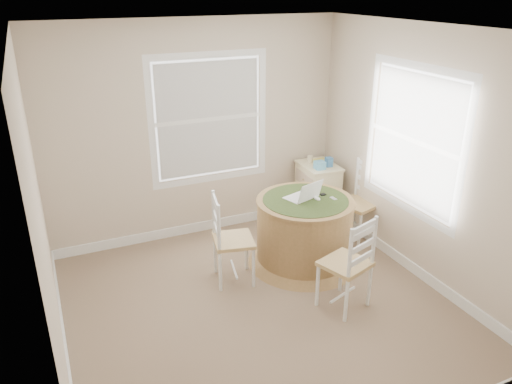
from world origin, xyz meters
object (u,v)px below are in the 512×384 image
chair_left (233,240)px  chair_near (345,263)px  corner_chest (317,193)px  chair_right (358,203)px  laptop (303,196)px  round_table (304,228)px

chair_left → chair_near: 1.18m
corner_chest → chair_right: bearing=-73.1°
chair_right → laptop: bearing=-94.9°
chair_right → laptop: 0.95m
round_table → chair_right: size_ratio=1.32×
chair_left → chair_right: 1.74m
chair_left → chair_near: bearing=-125.6°
chair_left → chair_right: bearing=-70.1°
laptop → round_table: bearing=88.0°
round_table → laptop: laptop is taller
chair_right → corner_chest: chair_right is taller
round_table → chair_near: size_ratio=1.32×
laptop → corner_chest: laptop is taller
chair_left → laptop: laptop is taller
chair_near → chair_right: 1.44m
chair_near → laptop: size_ratio=2.34×
round_table → laptop: size_ratio=3.08×
laptop → chair_near: bearing=69.5°
corner_chest → chair_left: bearing=-146.8°
round_table → chair_near: 0.90m
laptop → corner_chest: bearing=-147.3°
chair_left → laptop: (0.85, 0.06, 0.32)m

